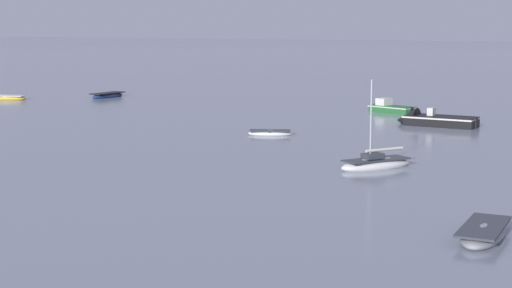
% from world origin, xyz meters
% --- Properties ---
extents(sailboat_moored_0, '(3.56, 4.53, 5.02)m').
position_xyz_m(sailboat_moored_0, '(-4.33, 37.36, 0.22)').
color(sailboat_moored_0, white).
rests_on(sailboat_moored_0, ground).
extents(rowboat_moored_0, '(4.20, 2.42, 0.63)m').
position_xyz_m(rowboat_moored_0, '(-52.05, 57.33, 0.17)').
color(rowboat_moored_0, gold).
rests_on(rowboat_moored_0, ground).
extents(motorboat_moored_1, '(5.04, 3.01, 1.81)m').
position_xyz_m(motorboat_moored_1, '(-13.48, 64.73, 0.27)').
color(motorboat_moored_1, '#23602D').
rests_on(motorboat_moored_1, ground).
extents(rowboat_moored_1, '(1.70, 4.55, 0.71)m').
position_xyz_m(rowboat_moored_1, '(-44.64, 64.37, 0.19)').
color(rowboat_moored_1, navy).
rests_on(rowboat_moored_1, ground).
extents(rowboat_moored_2, '(3.26, 2.27, 0.49)m').
position_xyz_m(rowboat_moored_2, '(-15.46, 46.26, 0.13)').
color(rowboat_moored_2, white).
rests_on(rowboat_moored_2, ground).
extents(motorboat_moored_2, '(6.40, 2.48, 2.15)m').
position_xyz_m(motorboat_moored_2, '(-7.25, 57.06, 0.29)').
color(motorboat_moored_2, black).
rests_on(motorboat_moored_2, ground).
extents(rowboat_moored_5, '(1.62, 4.24, 0.66)m').
position_xyz_m(rowboat_moored_5, '(4.14, 25.51, 0.18)').
color(rowboat_moored_5, gray).
rests_on(rowboat_moored_5, ground).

